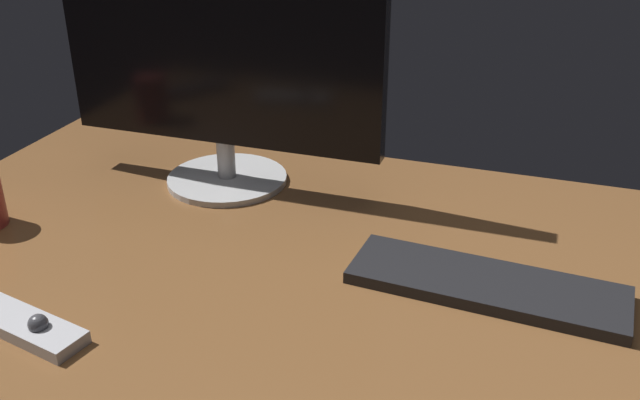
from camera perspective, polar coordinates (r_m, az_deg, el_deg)
name	(u,v)px	position (r cm, az deg, el deg)	size (l,w,h in cm)	color
desk	(315,270)	(103.95, -0.44, -5.64)	(140.00, 84.00, 2.00)	brown
monitor	(219,53)	(121.68, -8.07, 11.58)	(56.98, 21.42, 43.19)	silver
keyboard	(486,285)	(99.87, 13.17, -6.64)	(37.16, 11.80, 1.73)	black
media_remote	(26,325)	(96.73, -22.51, -9.27)	(18.31, 8.67, 3.41)	#B7B7BC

